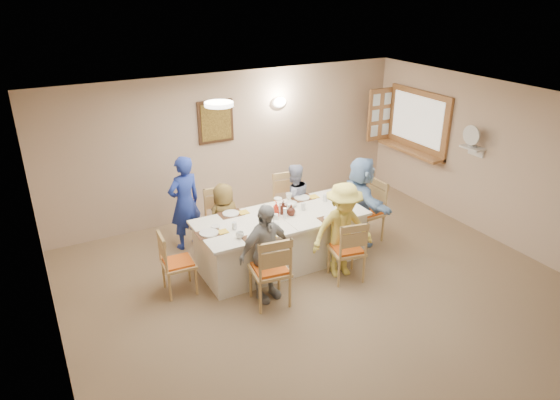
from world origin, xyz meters
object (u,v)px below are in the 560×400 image
caregiver (185,203)px  condiment_ketchup (276,209)px  chair_front_right (347,249)px  chair_right_end (366,211)px  chair_back_right (290,205)px  diner_front_right (343,230)px  dining_table (281,240)px  diner_back_left (224,219)px  desk_fan (473,139)px  chair_front_left (270,268)px  diner_front_left (265,253)px  diner_right_end (361,200)px  chair_left_end (178,262)px  serving_hatch (418,122)px  diner_back_right (293,201)px  chair_back_left (222,221)px

caregiver → condiment_ketchup: caregiver is taller
chair_front_right → condiment_ketchup: condiment_ketchup is taller
chair_right_end → condiment_ketchup: size_ratio=4.17×
chair_back_right → diner_front_right: 1.49m
dining_table → diner_front_right: 0.96m
caregiver → diner_back_left: bearing=119.3°
desk_fan → chair_right_end: size_ratio=0.30×
dining_table → chair_back_right: bearing=53.1°
chair_front_left → diner_front_left: (0.00, 0.12, 0.17)m
chair_front_left → diner_right_end: size_ratio=0.71×
chair_left_end → caregiver: 1.29m
diner_back_left → caregiver: size_ratio=0.76×
serving_hatch → diner_back_right: serving_hatch is taller
caregiver → condiment_ketchup: size_ratio=6.29×
desk_fan → chair_left_end: desk_fan is taller
chair_back_right → chair_front_left: 2.00m
serving_hatch → chair_left_end: bearing=-169.1°
dining_table → serving_hatch: bearing=15.7°
serving_hatch → dining_table: bearing=-164.3°
caregiver → diner_front_left: bearing=89.3°
chair_left_end → diner_front_right: 2.27m
chair_back_left → chair_left_end: bearing=-133.8°
chair_back_left → diner_front_left: (0.00, -1.48, 0.19)m
chair_front_right → condiment_ketchup: (-0.67, 0.83, 0.41)m
chair_back_left → caregiver: caregiver is taller
serving_hatch → caregiver: serving_hatch is taller
chair_back_left → diner_back_left: size_ratio=0.86×
diner_front_left → diner_back_right: bearing=38.5°
diner_back_left → serving_hatch: bearing=173.3°
desk_fan → diner_front_right: (-2.65, -0.28, -0.85)m
caregiver → diner_back_right: bearing=149.6°
dining_table → caregiver: bearing=132.4°
chair_back_left → diner_right_end: 2.18m
dining_table → diner_right_end: 1.46m
diner_front_left → diner_right_end: size_ratio=0.94×
serving_hatch → chair_right_end: size_ratio=1.51×
chair_left_end → serving_hatch: bearing=-75.9°
chair_front_left → caregiver: caregiver is taller
chair_right_end → condiment_ketchup: bearing=-92.5°
diner_front_left → diner_front_right: size_ratio=0.96×
dining_table → diner_back_left: 0.93m
diner_front_left → condiment_ketchup: size_ratio=5.64×
chair_back_right → diner_front_left: (-1.20, -1.48, 0.17)m
chair_back_left → diner_back_left: (0.00, -0.12, 0.08)m
chair_back_left → condiment_ketchup: condiment_ketchup is taller
chair_back_right → chair_left_end: (-2.15, -0.80, -0.05)m
chair_right_end → condiment_ketchup: 1.66m
desk_fan → chair_back_right: size_ratio=0.30×
chair_back_left → condiment_ketchup: size_ratio=4.08×
desk_fan → chair_right_end: (-1.70, 0.40, -1.05)m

